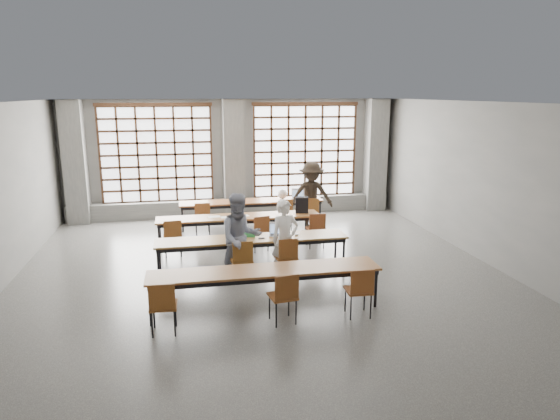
% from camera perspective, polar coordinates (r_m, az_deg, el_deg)
% --- Properties ---
extents(floor, '(11.00, 11.00, 0.00)m').
position_cam_1_polar(floor, '(10.45, -2.09, -7.40)').
color(floor, '#4D4D4B').
rests_on(floor, ground).
extents(ceiling, '(11.00, 11.00, 0.00)m').
position_cam_1_polar(ceiling, '(9.77, -2.26, 12.17)').
color(ceiling, silver).
rests_on(ceiling, floor).
extents(wall_back, '(10.00, 0.00, 10.00)m').
position_cam_1_polar(wall_back, '(15.35, -5.42, 5.99)').
color(wall_back, '#60605D').
rests_on(wall_back, floor).
extents(wall_front, '(10.00, 0.00, 10.00)m').
position_cam_1_polar(wall_front, '(4.83, 8.33, -10.58)').
color(wall_front, '#60605D').
rests_on(wall_front, floor).
extents(wall_right, '(0.00, 11.00, 11.00)m').
position_cam_1_polar(wall_right, '(11.81, 22.58, 2.82)').
color(wall_right, '#60605D').
rests_on(wall_right, floor).
extents(column_left, '(0.60, 0.55, 3.50)m').
position_cam_1_polar(column_left, '(15.29, -22.39, 5.02)').
color(column_left, '#575755').
rests_on(column_left, floor).
extents(column_mid, '(0.60, 0.55, 3.50)m').
position_cam_1_polar(column_mid, '(15.07, -5.31, 5.86)').
color(column_mid, '#575755').
rests_on(column_mid, floor).
extents(column_right, '(0.60, 0.55, 3.50)m').
position_cam_1_polar(column_right, '(16.16, 10.86, 6.18)').
color(column_right, '#575755').
rests_on(column_right, floor).
extents(window_left, '(3.32, 0.12, 3.00)m').
position_cam_1_polar(window_left, '(15.20, -13.92, 6.15)').
color(window_left, white).
rests_on(window_left, wall_back).
extents(window_right, '(3.32, 0.12, 3.00)m').
position_cam_1_polar(window_right, '(15.64, 2.88, 6.72)').
color(window_right, white).
rests_on(window_right, wall_back).
extents(sill_ledge, '(9.80, 0.35, 0.50)m').
position_cam_1_polar(sill_ledge, '(15.42, -5.22, 0.36)').
color(sill_ledge, '#575755').
rests_on(sill_ledge, floor).
extents(desk_row_a, '(4.00, 0.70, 0.73)m').
position_cam_1_polar(desk_row_a, '(14.02, -3.28, 0.82)').
color(desk_row_a, brown).
rests_on(desk_row_a, floor).
extents(desk_row_b, '(4.00, 0.70, 0.73)m').
position_cam_1_polar(desk_row_b, '(12.30, -4.72, -0.99)').
color(desk_row_b, brown).
rests_on(desk_row_b, floor).
extents(desk_row_c, '(4.00, 0.70, 0.73)m').
position_cam_1_polar(desk_row_c, '(10.47, -3.21, -3.52)').
color(desk_row_c, brown).
rests_on(desk_row_c, floor).
extents(desk_row_d, '(4.00, 0.70, 0.73)m').
position_cam_1_polar(desk_row_d, '(8.64, -1.74, -7.21)').
color(desk_row_d, brown).
rests_on(desk_row_d, floor).
extents(chair_back_left, '(0.43, 0.43, 0.88)m').
position_cam_1_polar(chair_back_left, '(13.32, -8.86, -0.55)').
color(chair_back_left, brown).
rests_on(chair_back_left, floor).
extents(chair_back_mid, '(0.48, 0.48, 0.88)m').
position_cam_1_polar(chair_back_mid, '(13.58, 0.49, -0.13)').
color(chair_back_mid, brown).
rests_on(chair_back_mid, floor).
extents(chair_back_right, '(0.51, 0.51, 0.88)m').
position_cam_1_polar(chair_back_right, '(13.75, 3.63, 0.02)').
color(chair_back_right, brown).
rests_on(chair_back_right, floor).
extents(chair_mid_left, '(0.45, 0.45, 0.88)m').
position_cam_1_polar(chair_mid_left, '(11.66, -12.16, -2.71)').
color(chair_mid_left, brown).
rests_on(chair_mid_left, floor).
extents(chair_mid_centre, '(0.51, 0.52, 0.88)m').
position_cam_1_polar(chair_mid_centre, '(11.78, -2.32, -2.24)').
color(chair_mid_centre, brown).
rests_on(chair_mid_centre, floor).
extents(chair_mid_right, '(0.43, 0.44, 0.88)m').
position_cam_1_polar(chair_mid_right, '(12.06, 4.16, -1.90)').
color(chair_mid_right, brown).
rests_on(chair_mid_right, floor).
extents(chair_front_left, '(0.45, 0.45, 0.88)m').
position_cam_1_polar(chair_front_left, '(9.88, -4.38, -5.36)').
color(chair_front_left, brown).
rests_on(chair_front_left, floor).
extents(chair_front_right, '(0.46, 0.46, 0.88)m').
position_cam_1_polar(chair_front_right, '(10.02, 0.77, -5.05)').
color(chair_front_right, brown).
rests_on(chair_front_right, floor).
extents(chair_near_left, '(0.43, 0.44, 0.88)m').
position_cam_1_polar(chair_near_left, '(8.02, -13.26, -10.26)').
color(chair_near_left, brown).
rests_on(chair_near_left, floor).
extents(chair_near_mid, '(0.48, 0.48, 0.88)m').
position_cam_1_polar(chair_near_mid, '(8.15, 0.49, -9.47)').
color(chair_near_mid, brown).
rests_on(chair_near_mid, floor).
extents(chair_near_right, '(0.44, 0.44, 0.88)m').
position_cam_1_polar(chair_near_right, '(8.49, 9.12, -8.71)').
color(chair_near_right, brown).
rests_on(chair_near_right, floor).
extents(student_male, '(0.66, 0.51, 1.62)m').
position_cam_1_polar(student_male, '(10.06, 0.58, -3.36)').
color(student_male, white).
rests_on(student_male, floor).
extents(student_female, '(0.95, 0.79, 1.78)m').
position_cam_1_polar(student_female, '(9.90, -4.54, -3.18)').
color(student_female, '#182248').
rests_on(student_female, floor).
extents(student_back, '(1.25, 0.80, 1.84)m').
position_cam_1_polar(student_back, '(13.79, 3.60, 1.70)').
color(student_back, black).
rests_on(student_back, floor).
extents(laptop_front, '(0.42, 0.38, 0.26)m').
position_cam_1_polar(laptop_front, '(10.63, -0.28, -2.53)').
color(laptop_front, '#B1B1B6').
rests_on(laptop_front, desk_row_c).
extents(laptop_back, '(0.42, 0.38, 0.26)m').
position_cam_1_polar(laptop_back, '(14.34, 2.06, 1.64)').
color(laptop_back, '#BABABF').
rests_on(laptop_back, desk_row_a).
extents(mouse, '(0.11, 0.08, 0.04)m').
position_cam_1_polar(mouse, '(10.59, 1.90, -2.83)').
color(mouse, silver).
rests_on(mouse, desk_row_c).
extents(green_box, '(0.26, 0.14, 0.09)m').
position_cam_1_polar(green_box, '(10.51, -3.54, -2.83)').
color(green_box, '#2A813A').
rests_on(green_box, desk_row_c).
extents(phone, '(0.14, 0.07, 0.01)m').
position_cam_1_polar(phone, '(10.38, -2.15, -3.24)').
color(phone, black).
rests_on(phone, desk_row_c).
extents(paper_sheet_a, '(0.32, 0.24, 0.00)m').
position_cam_1_polar(paper_sheet_a, '(12.28, -7.53, -0.76)').
color(paper_sheet_a, white).
rests_on(paper_sheet_a, desk_row_b).
extents(paper_sheet_b, '(0.32, 0.24, 0.00)m').
position_cam_1_polar(paper_sheet_b, '(12.20, -6.09, -0.81)').
color(paper_sheet_b, silver).
rests_on(paper_sheet_b, desk_row_b).
extents(paper_sheet_c, '(0.34, 0.28, 0.00)m').
position_cam_1_polar(paper_sheet_c, '(12.29, -4.26, -0.67)').
color(paper_sheet_c, white).
rests_on(paper_sheet_c, desk_row_b).
extents(backpack, '(0.35, 0.26, 0.40)m').
position_cam_1_polar(backpack, '(12.55, 2.51, 0.59)').
color(backpack, black).
rests_on(backpack, desk_row_b).
extents(plastic_bag, '(0.30, 0.26, 0.29)m').
position_cam_1_polar(plastic_bag, '(14.17, 0.29, 1.84)').
color(plastic_bag, white).
rests_on(plastic_bag, desk_row_a).
extents(red_pouch, '(0.21, 0.13, 0.06)m').
position_cam_1_polar(red_pouch, '(8.10, -13.20, -10.27)').
color(red_pouch, red).
rests_on(red_pouch, chair_near_left).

